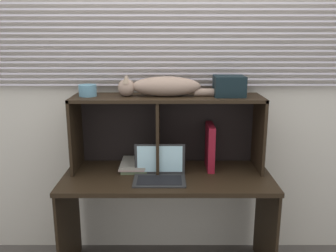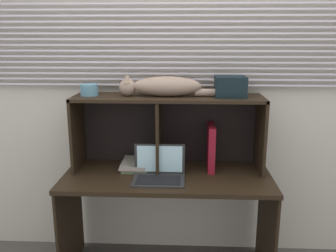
{
  "view_description": "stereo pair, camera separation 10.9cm",
  "coord_description": "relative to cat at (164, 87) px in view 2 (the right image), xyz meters",
  "views": [
    {
      "loc": [
        0.01,
        -2.11,
        1.66
      ],
      "look_at": [
        0.0,
        0.33,
        1.05
      ],
      "focal_mm": 38.82,
      "sensor_mm": 36.0,
      "label": 1
    },
    {
      "loc": [
        0.11,
        -2.1,
        1.66
      ],
      "look_at": [
        0.0,
        0.33,
        1.05
      ],
      "focal_mm": 38.82,
      "sensor_mm": 36.0,
      "label": 2
    }
  ],
  "objects": [
    {
      "name": "back_panel_with_blinds",
      "position": [
        0.03,
        0.22,
        -0.06
      ],
      "size": [
        4.4,
        0.08,
        2.5
      ],
      "color": "beige",
      "rests_on": "ground"
    },
    {
      "name": "desk",
      "position": [
        0.03,
        -0.13,
        -0.73
      ],
      "size": [
        1.41,
        0.61,
        0.74
      ],
      "color": "black",
      "rests_on": "ground"
    },
    {
      "name": "hutch_shelf_unit",
      "position": [
        0.02,
        0.04,
        -0.23
      ],
      "size": [
        1.3,
        0.34,
        0.52
      ],
      "color": "black",
      "rests_on": "desk"
    },
    {
      "name": "cat",
      "position": [
        0.0,
        0.0,
        0.0
      ],
      "size": [
        0.81,
        0.15,
        0.14
      ],
      "color": "gray",
      "rests_on": "hutch_shelf_unit"
    },
    {
      "name": "laptop",
      "position": [
        -0.02,
        -0.2,
        -0.54
      ],
      "size": [
        0.34,
        0.23,
        0.22
      ],
      "color": "#282828",
      "rests_on": "desk"
    },
    {
      "name": "binder_upright",
      "position": [
        0.33,
        -0.0,
        -0.42
      ],
      "size": [
        0.05,
        0.23,
        0.32
      ],
      "primitive_type": "cube",
      "color": "maroon",
      "rests_on": "desk"
    },
    {
      "name": "book_stack",
      "position": [
        -0.21,
        -0.01,
        -0.56
      ],
      "size": [
        0.19,
        0.26,
        0.05
      ],
      "color": "#566545",
      "rests_on": "desk"
    },
    {
      "name": "small_basket",
      "position": [
        -0.51,
        -0.0,
        -0.03
      ],
      "size": [
        0.12,
        0.12,
        0.08
      ],
      "primitive_type": "cylinder",
      "color": "#56859A",
      "rests_on": "hutch_shelf_unit"
    },
    {
      "name": "storage_box",
      "position": [
        0.44,
        -0.0,
        0.0
      ],
      "size": [
        0.2,
        0.19,
        0.14
      ],
      "primitive_type": "cube",
      "color": "black",
      "rests_on": "hutch_shelf_unit"
    }
  ]
}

